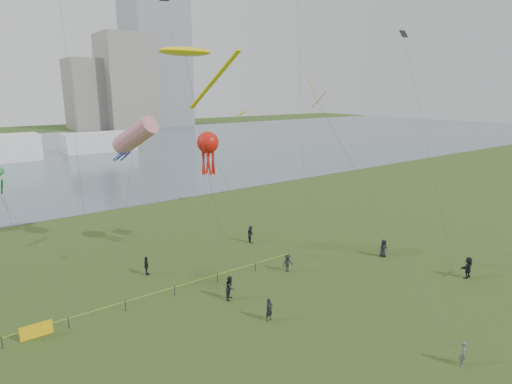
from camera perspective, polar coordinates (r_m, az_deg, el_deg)
ground_plane at (r=30.61m, az=11.84°, el=-18.39°), size 400.00×400.00×0.00m
lake at (r=119.59m, az=-26.73°, el=4.39°), size 400.00×120.00×0.08m
building_mid at (r=190.61m, az=-16.85°, el=13.87°), size 20.00×20.00×38.00m
building_low at (r=191.99m, az=-21.38°, el=12.03°), size 16.00×18.00×28.00m
pavilion_right at (r=120.49m, az=-20.12°, el=6.27°), size 18.00×7.00×5.00m
fence at (r=33.62m, az=-20.52°, el=-14.83°), size 24.07×0.07×1.05m
kite_flyer at (r=29.76m, az=25.91°, el=-18.81°), size 0.68×0.60×1.56m
spectator_a at (r=34.27m, az=-3.45°, el=-12.62°), size 1.17×1.15×1.91m
spectator_b at (r=39.10m, az=4.24°, el=-9.43°), size 1.10×0.70×1.62m
spectator_c at (r=39.54m, az=-14.40°, el=-9.51°), size 0.69×1.08×1.70m
spectator_d at (r=44.06m, az=16.63°, el=-7.19°), size 0.97×0.75×1.76m
spectator_e at (r=42.02m, az=26.42°, el=-9.00°), size 1.79×0.64×1.91m
spectator_f at (r=31.45m, az=1.77°, el=-15.40°), size 0.65×0.46×1.66m
spectator_g at (r=46.09m, az=-0.71°, el=-5.63°), size 0.89×1.03×1.82m
kite_stingray at (r=36.24m, az=-9.30°, el=17.85°), size 4.52×9.89×19.34m
kite_windsock at (r=41.28m, az=-15.83°, el=7.22°), size 7.43×9.74×13.81m
kite_octopus at (r=38.89m, az=-6.44°, el=6.42°), size 4.19×6.42×12.38m
kite_delta at (r=35.62m, az=8.26°, el=12.37°), size 1.57×14.81×16.92m
small_kites at (r=40.58m, az=-11.03°, el=23.65°), size 39.82×11.88×11.52m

